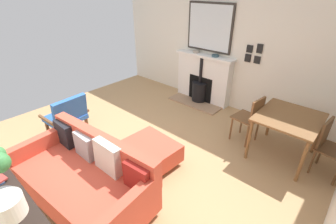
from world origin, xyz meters
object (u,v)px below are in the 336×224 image
(fireplace, at_px, (202,81))
(table_lamp_far_end, at_px, (8,209))
(dining_chair_near_fireplace, at_px, (251,116))
(console_table, at_px, (2,204))
(dining_table, at_px, (288,122))
(sofa, at_px, (86,177))
(ottoman, at_px, (152,150))
(dining_chair_by_back_wall, at_px, (328,144))
(armchair_accent, at_px, (67,115))
(mantel_bowl_near, at_px, (196,51))
(mantel_bowl_far, at_px, (215,56))

(fireplace, distance_m, table_lamp_far_end, 4.47)
(fireplace, distance_m, dining_chair_near_fireplace, 1.82)
(console_table, xyz_separation_m, dining_table, (-3.40, 1.55, -0.00))
(sofa, distance_m, dining_chair_near_fireplace, 2.73)
(fireplace, bearing_deg, ottoman, 16.80)
(ottoman, relative_size, console_table, 0.54)
(sofa, distance_m, table_lamp_far_end, 1.23)
(dining_table, bearing_deg, dining_chair_by_back_wall, 91.01)
(fireplace, distance_m, armchair_accent, 3.01)
(dining_table, bearing_deg, ottoman, -43.63)
(sofa, bearing_deg, dining_table, 148.73)
(dining_table, distance_m, dining_chair_by_back_wall, 0.59)
(dining_table, bearing_deg, sofa, -31.27)
(mantel_bowl_near, bearing_deg, dining_chair_near_fireplace, 63.47)
(table_lamp_far_end, distance_m, dining_chair_near_fireplace, 3.46)
(dining_chair_near_fireplace, bearing_deg, mantel_bowl_near, -116.53)
(ottoman, bearing_deg, mantel_bowl_far, -169.22)
(sofa, height_order, console_table, sofa)
(mantel_bowl_far, height_order, armchair_accent, mantel_bowl_far)
(mantel_bowl_near, bearing_deg, table_lamp_far_end, 18.27)
(ottoman, distance_m, dining_table, 2.12)
(table_lamp_far_end, bearing_deg, dining_chair_near_fireplace, 173.20)
(table_lamp_far_end, height_order, dining_chair_near_fireplace, table_lamp_far_end)
(console_table, height_order, dining_table, dining_table)
(dining_table, bearing_deg, console_table, -24.43)
(fireplace, xyz_separation_m, console_table, (4.28, 0.61, 0.15))
(ottoman, distance_m, console_table, 1.94)
(dining_table, distance_m, dining_chair_near_fireplace, 0.58)
(mantel_bowl_near, height_order, dining_chair_near_fireplace, mantel_bowl_near)
(sofa, relative_size, table_lamp_far_end, 4.57)
(mantel_bowl_far, relative_size, ottoman, 0.19)
(ottoman, height_order, dining_table, dining_table)
(console_table, bearing_deg, mantel_bowl_far, -175.36)
(mantel_bowl_near, distance_m, armchair_accent, 3.05)
(fireplace, bearing_deg, dining_chair_by_back_wall, 72.38)
(table_lamp_far_end, bearing_deg, console_table, -90.00)
(console_table, relative_size, dining_table, 1.56)
(dining_chair_near_fireplace, xyz_separation_m, dining_chair_by_back_wall, (-0.02, 1.14, -0.02))
(armchair_accent, xyz_separation_m, dining_chair_near_fireplace, (-1.98, 2.50, 0.08))
(console_table, xyz_separation_m, table_lamp_far_end, (0.00, 0.57, 0.40))
(console_table, bearing_deg, dining_chair_near_fireplace, 163.98)
(sofa, bearing_deg, fireplace, -170.03)
(dining_chair_by_back_wall, bearing_deg, mantel_bowl_far, -109.87)
(sofa, xyz_separation_m, dining_chair_by_back_wall, (-2.57, 2.12, 0.14))
(fireplace, height_order, dining_chair_near_fireplace, fireplace)
(armchair_accent, distance_m, dining_chair_near_fireplace, 3.19)
(sofa, xyz_separation_m, table_lamp_far_end, (0.85, 0.58, 0.69))
(sofa, distance_m, armchair_accent, 1.63)
(ottoman, height_order, dining_chair_by_back_wall, dining_chair_by_back_wall)
(mantel_bowl_near, distance_m, console_table, 4.41)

